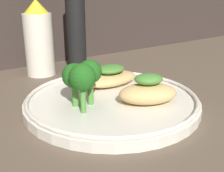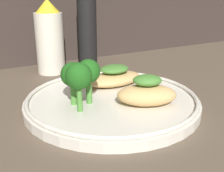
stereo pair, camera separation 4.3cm
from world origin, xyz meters
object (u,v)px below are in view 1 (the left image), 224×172
(plate, at_px, (112,101))
(broccoli_bunch, at_px, (82,76))
(pepper_grinder, at_px, (76,29))
(sauce_bottle, at_px, (39,40))

(plate, relative_size, broccoli_bunch, 3.89)
(broccoli_bunch, relative_size, pepper_grinder, 0.35)
(sauce_bottle, xyz_separation_m, pepper_grinder, (0.09, 0.00, 0.02))
(plate, xyz_separation_m, sauce_bottle, (-0.02, 0.23, 0.06))
(pepper_grinder, bearing_deg, broccoli_bunch, -116.87)
(pepper_grinder, bearing_deg, plate, -105.75)
(plate, relative_size, pepper_grinder, 1.37)
(broccoli_bunch, distance_m, sauce_bottle, 0.24)
(plate, bearing_deg, sauce_bottle, 95.65)
(plate, height_order, pepper_grinder, pepper_grinder)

